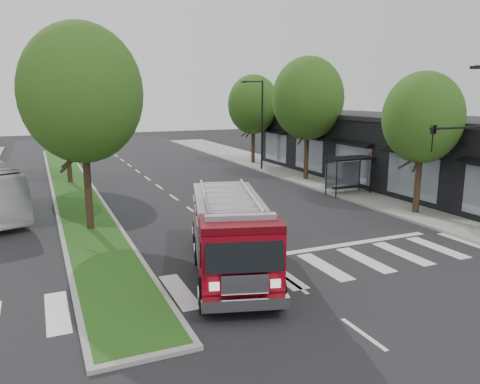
% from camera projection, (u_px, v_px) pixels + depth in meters
% --- Properties ---
extents(ground, '(140.00, 140.00, 0.00)m').
position_uv_depth(ground, '(248.00, 251.00, 20.60)').
color(ground, black).
rests_on(ground, ground).
extents(sidewalk_right, '(5.00, 80.00, 0.15)m').
position_uv_depth(sidewalk_right, '(346.00, 187.00, 34.45)').
color(sidewalk_right, gray).
rests_on(sidewalk_right, ground).
extents(median, '(3.00, 50.00, 0.15)m').
position_uv_depth(median, '(72.00, 187.00, 34.39)').
color(median, gray).
rests_on(median, ground).
extents(storefront_row, '(8.00, 30.00, 5.00)m').
position_uv_depth(storefront_row, '(396.00, 152.00, 35.72)').
color(storefront_row, black).
rests_on(storefront_row, ground).
extents(bus_shelter, '(3.20, 1.60, 2.61)m').
position_uv_depth(bus_shelter, '(348.00, 165.00, 31.88)').
color(bus_shelter, black).
rests_on(bus_shelter, ground).
extents(tree_right_near, '(4.40, 4.40, 8.05)m').
position_uv_depth(tree_right_near, '(423.00, 118.00, 25.78)').
color(tree_right_near, black).
rests_on(tree_right_near, ground).
extents(tree_right_mid, '(5.60, 5.60, 9.72)m').
position_uv_depth(tree_right_mid, '(308.00, 98.00, 36.35)').
color(tree_right_mid, black).
rests_on(tree_right_mid, ground).
extents(tree_right_far, '(5.00, 5.00, 8.73)m').
position_uv_depth(tree_right_far, '(253.00, 105.00, 45.46)').
color(tree_right_far, black).
rests_on(tree_right_far, ground).
extents(tree_median_near, '(5.80, 5.80, 10.16)m').
position_uv_depth(tree_median_near, '(82.00, 93.00, 22.25)').
color(tree_median_near, black).
rests_on(tree_median_near, ground).
extents(tree_median_far, '(5.60, 5.60, 9.72)m').
position_uv_depth(tree_median_far, '(64.00, 99.00, 34.88)').
color(tree_median_far, black).
rests_on(tree_median_far, ground).
extents(streetlight_right_far, '(2.11, 0.20, 8.00)m').
position_uv_depth(streetlight_right_far, '(261.00, 121.00, 41.69)').
color(streetlight_right_far, black).
rests_on(streetlight_right_far, ground).
extents(fire_engine, '(5.02, 9.23, 3.07)m').
position_uv_depth(fire_engine, '(230.00, 234.00, 18.00)').
color(fire_engine, '#58040C').
rests_on(fire_engine, ground).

